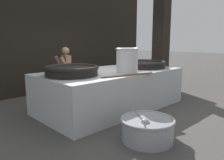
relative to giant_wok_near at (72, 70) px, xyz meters
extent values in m
plane|color=#474442|center=(1.18, -0.04, -1.07)|extent=(60.00, 60.00, 0.00)
cube|color=black|center=(1.18, 2.82, 0.90)|extent=(8.52, 0.24, 3.95)
cube|color=black|center=(3.85, 0.30, 0.90)|extent=(0.43, 0.43, 3.95)
cube|color=#B2B7B7|center=(1.18, -0.04, -0.59)|extent=(3.68, 1.89, 0.96)
cylinder|color=black|center=(0.00, 0.00, -0.03)|extent=(1.13, 1.13, 0.17)
torus|color=black|center=(0.00, 0.00, 0.05)|extent=(1.18, 1.18, 0.09)
cylinder|color=black|center=(2.27, -0.19, -0.04)|extent=(1.20, 1.20, 0.14)
torus|color=black|center=(2.27, -0.19, 0.03)|extent=(1.24, 1.24, 0.10)
cylinder|color=silver|center=(1.09, -0.63, 0.17)|extent=(0.49, 0.49, 0.57)
torus|color=silver|center=(1.09, -0.63, 0.45)|extent=(0.53, 0.53, 0.03)
cylinder|color=brown|center=(0.85, -0.89, -0.10)|extent=(1.30, 0.34, 0.04)
cube|color=brown|center=(1.44, -1.03, -0.11)|extent=(0.14, 0.13, 0.02)
cylinder|color=#8C6647|center=(0.66, 1.22, -0.70)|extent=(0.12, 0.12, 0.76)
cylinder|color=#8C6647|center=(0.70, 1.38, -0.70)|extent=(0.12, 0.12, 0.76)
cube|color=#4C663F|center=(0.68, 1.30, -0.54)|extent=(0.23, 0.26, 0.49)
cube|color=#8C6647|center=(0.68, 1.30, -0.04)|extent=(0.25, 0.48, 0.56)
cylinder|color=#8C6647|center=(0.54, 1.10, -0.04)|extent=(0.32, 0.16, 0.52)
cylinder|color=#8C6647|center=(0.64, 1.54, -0.04)|extent=(0.32, 0.16, 0.52)
sphere|color=#8C6647|center=(0.68, 1.30, 0.36)|extent=(0.21, 0.21, 0.21)
cylinder|color=gray|center=(0.27, -1.86, -0.89)|extent=(0.89, 0.89, 0.38)
torus|color=gray|center=(0.27, -1.86, -0.70)|extent=(0.93, 0.93, 0.04)
cylinder|color=tan|center=(0.27, -1.86, -0.80)|extent=(0.78, 0.78, 0.09)
sphere|color=gray|center=(0.13, -1.91, -0.71)|extent=(0.16, 0.16, 0.16)
cylinder|color=gray|center=(-0.15, -2.01, -0.51)|extent=(0.56, 0.23, 0.43)
camera|label=1|loc=(-2.63, -3.97, 0.61)|focal=35.00mm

